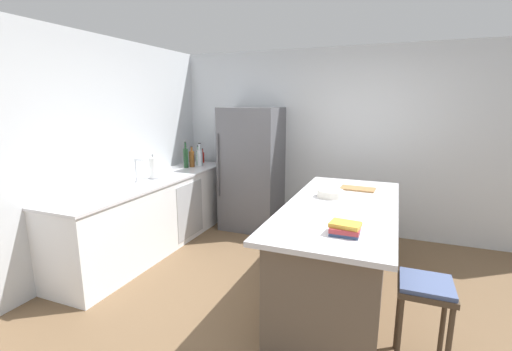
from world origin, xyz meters
TOP-DOWN VIEW (x-y plane):
  - ground_plane at (0.00, 0.00)m, footprint 7.20×7.20m
  - wall_rear at (0.00, 2.25)m, footprint 6.00×0.10m
  - wall_left at (-2.45, 0.00)m, footprint 0.10×6.00m
  - counter_run_left at (-2.08, 0.68)m, footprint 0.67×2.88m
  - kitchen_island at (0.32, 0.35)m, footprint 0.98×2.26m
  - refrigerator at (-1.20, 1.86)m, footprint 0.82×0.71m
  - bar_stool at (1.01, -0.37)m, footprint 0.36×0.36m
  - sink_faucet at (-2.13, 0.48)m, footprint 0.15×0.05m
  - paper_towel_roll at (-2.09, 0.73)m, footprint 0.14×0.14m
  - hot_sauce_bottle at (-2.11, 2.00)m, footprint 0.05×0.05m
  - olive_oil_bottle at (-2.10, 1.90)m, footprint 0.05×0.05m
  - gin_bottle at (-2.07, 1.81)m, footprint 0.07×0.07m
  - soda_bottle at (-1.99, 1.72)m, footprint 0.08×0.08m
  - whiskey_bottle at (-2.07, 1.62)m, footprint 0.08×0.08m
  - wine_bottle at (-2.12, 1.53)m, footprint 0.07×0.07m
  - cookbook_stack at (0.45, -0.39)m, footprint 0.22×0.19m
  - mixing_bowl at (0.18, 0.58)m, footprint 0.26×0.26m
  - cutting_board at (0.40, 1.00)m, footprint 0.37×0.22m

SIDE VIEW (x-z plane):
  - ground_plane at x=0.00m, z-range 0.00..0.00m
  - counter_run_left at x=-2.08m, z-range 0.00..0.91m
  - kitchen_island at x=0.32m, z-range 0.01..0.94m
  - bar_stool at x=1.01m, z-range 0.21..0.88m
  - refrigerator at x=-1.20m, z-range 0.00..1.79m
  - cutting_board at x=0.40m, z-range 0.93..0.95m
  - mixing_bowl at x=0.18m, z-range 0.93..1.00m
  - cookbook_stack at x=0.45m, z-range 0.93..1.02m
  - hot_sauce_bottle at x=-2.11m, z-range 0.88..1.11m
  - olive_oil_bottle at x=-2.10m, z-range 0.88..1.15m
  - gin_bottle at x=-2.07m, z-range 0.87..1.17m
  - whiskey_bottle at x=-2.07m, z-range 0.88..1.19m
  - paper_towel_roll at x=-2.09m, z-range 0.88..1.20m
  - soda_bottle at x=-1.99m, z-range 0.87..1.22m
  - wine_bottle at x=-2.12m, z-range 0.87..1.25m
  - sink_faucet at x=-2.13m, z-range 0.91..1.21m
  - wall_rear at x=0.00m, z-range 0.00..2.60m
  - wall_left at x=-2.45m, z-range 0.00..2.60m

